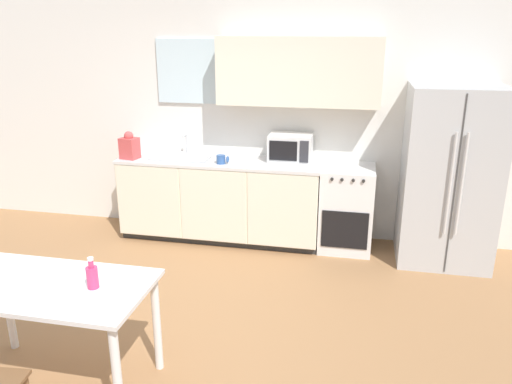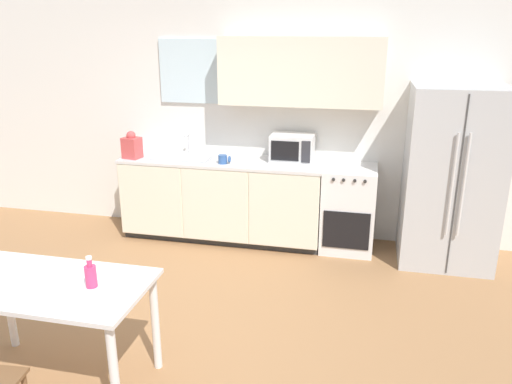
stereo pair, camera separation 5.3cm
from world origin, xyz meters
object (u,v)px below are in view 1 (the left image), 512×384
Objects in this scene: microwave at (291,148)px; refrigerator at (449,176)px; dining_table at (51,300)px; coffee_mug at (222,159)px; drink_bottle at (92,276)px; oven_range at (346,208)px.

refrigerator is at bearing -6.24° from microwave.
dining_table is (-1.16, -2.76, -0.42)m from microwave.
coffee_mug is 2.47m from drink_bottle.
oven_range is 4.39× the size of drink_bottle.
dining_table is at bearing -123.96° from oven_range.
oven_range is 0.89m from microwave.
refrigerator is 3.57m from drink_bottle.
drink_bottle reaches higher than dining_table.
refrigerator is 13.53× the size of coffee_mug.
refrigerator is 3.81m from dining_table.
refrigerator is at bearing -4.68° from oven_range.
refrigerator reaches higher than oven_range.
microwave is 2.88m from drink_bottle.
drink_bottle is (-0.15, -2.46, -0.14)m from coffee_mug.
coffee_mug is 2.55m from dining_table.
refrigerator reaches higher than microwave.
microwave reaches higher than dining_table.
microwave is at bearing 21.65° from coffee_mug.
refrigerator is at bearing 2.46° from coffee_mug.
dining_table is 6.22× the size of drink_bottle.
oven_range is 1.45m from coffee_mug.
coffee_mug reaches higher than drink_bottle.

